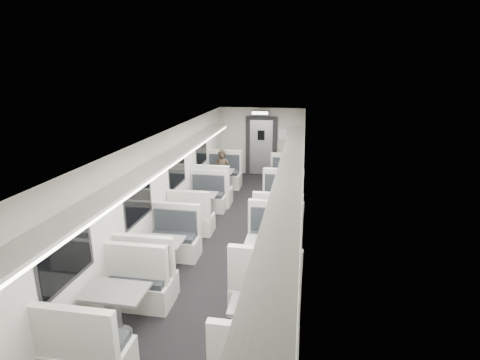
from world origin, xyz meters
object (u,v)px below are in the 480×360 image
at_px(passenger, 222,173).
at_px(exit_sign, 260,113).
at_px(booth_left_a, 218,183).
at_px(booth_right_d, 259,325).
at_px(booth_left_c, 161,258).
at_px(booth_left_b, 200,207).
at_px(vestibule_door, 261,146).
at_px(booth_right_a, 285,185).
at_px(booth_left_d, 118,312).
at_px(booth_right_b, 280,211).
at_px(booth_right_c, 270,262).

xyz_separation_m(passenger, exit_sign, (0.88, 2.02, 1.58)).
bearing_deg(booth_left_a, booth_right_d, -72.27).
distance_m(booth_left_c, booth_right_d, 2.53).
xyz_separation_m(booth_left_b, exit_sign, (1.00, 4.05, 1.92)).
relative_size(passenger, vestibule_door, 0.67).
distance_m(booth_left_b, vestibule_door, 4.69).
bearing_deg(booth_right_a, booth_left_d, -107.04).
relative_size(booth_right_a, passenger, 1.50).
relative_size(booth_left_d, booth_right_d, 1.07).
height_order(booth_left_a, booth_right_b, booth_left_a).
bearing_deg(booth_right_a, booth_right_d, -90.00).
relative_size(booth_left_d, vestibule_door, 0.99).
xyz_separation_m(booth_left_c, passenger, (0.12, 4.73, 0.34)).
height_order(booth_right_c, vestibule_door, vestibule_door).
bearing_deg(exit_sign, vestibule_door, 90.00).
height_order(booth_right_b, vestibule_door, vestibule_door).
height_order(booth_left_b, booth_right_d, booth_left_b).
bearing_deg(booth_right_d, booth_right_c, 90.00).
distance_m(booth_right_a, passenger, 1.91).
distance_m(booth_right_b, booth_right_c, 2.59).
bearing_deg(booth_right_c, booth_left_b, 127.64).
distance_m(passenger, exit_sign, 2.71).
xyz_separation_m(booth_left_a, booth_left_b, (0.00, -2.00, -0.04)).
distance_m(booth_left_a, booth_right_b, 2.83).
relative_size(booth_right_a, vestibule_door, 1.00).
xyz_separation_m(booth_left_a, vestibule_door, (1.00, 2.54, 0.64)).
height_order(booth_right_c, exit_sign, exit_sign).
height_order(booth_left_c, booth_right_b, booth_right_b).
xyz_separation_m(booth_left_c, booth_right_c, (2.00, 0.10, 0.03)).
distance_m(booth_left_c, booth_right_b, 3.36).
bearing_deg(booth_left_c, booth_right_d, -37.89).
distance_m(booth_left_a, booth_left_b, 2.00).
relative_size(passenger, exit_sign, 2.27).
relative_size(booth_left_d, passenger, 1.48).
distance_m(booth_right_c, booth_right_d, 1.66).
relative_size(booth_left_a, booth_left_c, 1.10).
distance_m(booth_right_d, exit_sign, 8.58).
xyz_separation_m(booth_left_b, booth_right_c, (2.00, -2.59, 0.04)).
bearing_deg(exit_sign, booth_right_d, -83.13).
bearing_deg(vestibule_door, booth_left_d, -96.43).
bearing_deg(exit_sign, booth_right_c, -81.44).
height_order(booth_left_b, booth_right_b, booth_right_b).
bearing_deg(passenger, booth_right_b, -34.31).
distance_m(booth_left_d, booth_right_b, 4.78).
bearing_deg(booth_right_b, booth_left_d, -114.74).
xyz_separation_m(booth_left_c, booth_left_d, (0.00, -1.65, 0.01)).
bearing_deg(booth_right_b, booth_right_d, -90.00).
xyz_separation_m(booth_left_b, passenger, (0.12, 2.03, 0.34)).
bearing_deg(booth_right_d, booth_left_b, 115.18).
height_order(booth_left_c, booth_right_d, booth_left_c).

